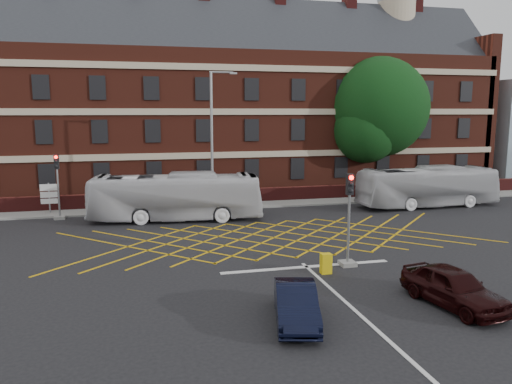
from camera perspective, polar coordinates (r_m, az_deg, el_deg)
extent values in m
plane|color=black|center=(26.39, 3.24, -6.29)|extent=(120.00, 120.00, 0.00)
cube|color=#592116|center=(46.91, -4.60, 7.93)|extent=(50.00, 12.00, 12.00)
cube|color=#202328|center=(47.16, -4.70, 15.23)|extent=(51.00, 10.61, 10.61)
cube|color=#B7A88C|center=(40.91, -3.25, 9.15)|extent=(50.00, 0.18, 0.50)
cube|color=black|center=(40.96, -3.23, 7.05)|extent=(1.20, 0.14, 1.80)
cube|color=#4D1514|center=(47.26, -13.76, 20.52)|extent=(1.00, 1.40, 3.20)
cylinder|color=#B7A88C|center=(53.43, 15.66, 17.47)|extent=(3.60, 3.60, 6.00)
cube|color=#4D1514|center=(38.60, -2.37, -0.47)|extent=(56.00, 0.50, 1.10)
cube|color=slate|center=(37.72, -2.07, -1.45)|extent=(60.00, 3.00, 0.12)
cube|color=#CC990C|center=(28.24, 2.06, -5.22)|extent=(8.22, 8.22, 0.02)
cube|color=silver|center=(23.20, 5.79, -8.50)|extent=(8.00, 0.30, 0.02)
cube|color=silver|center=(17.61, 13.07, -14.62)|extent=(0.15, 14.00, 0.02)
imported|color=silver|center=(32.82, -9.14, -0.54)|extent=(11.36, 3.93, 3.10)
imported|color=silver|center=(39.17, 19.04, 0.58)|extent=(10.83, 2.79, 3.00)
imported|color=black|center=(17.28, 4.59, -12.60)|extent=(2.23, 4.10, 1.28)
imported|color=black|center=(19.83, 21.63, -10.06)|extent=(2.44, 4.51, 1.46)
cylinder|color=black|center=(46.02, 13.58, 3.70)|extent=(0.90, 0.90, 5.62)
sphere|color=black|center=(45.82, 13.80, 9.39)|extent=(8.78, 8.78, 8.78)
sphere|color=black|center=(44.47, 12.45, 6.93)|extent=(5.70, 5.70, 5.70)
sphere|color=black|center=(47.25, 14.91, 7.44)|extent=(5.27, 5.27, 5.27)
cube|color=slate|center=(23.64, 10.41, -8.04)|extent=(0.70, 0.70, 0.20)
cylinder|color=gray|center=(23.21, 10.53, -4.14)|extent=(0.12, 0.12, 3.50)
cube|color=black|center=(22.83, 10.68, 0.87)|extent=(0.30, 0.25, 0.95)
sphere|color=#FF0C05|center=(22.66, 10.85, 1.62)|extent=(0.20, 0.20, 0.20)
cube|color=slate|center=(35.46, -21.48, -2.72)|extent=(0.70, 0.70, 0.20)
cylinder|color=gray|center=(35.18, -21.64, -0.09)|extent=(0.12, 0.12, 3.50)
cube|color=black|center=(34.93, -21.84, 3.23)|extent=(0.30, 0.25, 0.95)
sphere|color=#FF0C05|center=(34.76, -21.90, 3.73)|extent=(0.20, 0.20, 0.20)
cube|color=slate|center=(34.55, -4.95, -2.41)|extent=(1.00, 1.00, 0.20)
cylinder|color=gray|center=(33.91, -5.06, 5.38)|extent=(0.18, 0.18, 9.59)
cylinder|color=gray|center=(34.04, -3.98, 13.49)|extent=(1.60, 0.12, 0.12)
cube|color=gray|center=(34.18, -2.62, 13.40)|extent=(0.50, 0.20, 0.12)
cylinder|color=gray|center=(37.05, -22.55, -0.72)|extent=(0.10, 0.10, 2.20)
cube|color=silver|center=(36.86, -22.64, 0.48)|extent=(1.10, 0.06, 0.45)
cube|color=silver|center=(36.93, -22.59, -0.29)|extent=(1.10, 0.06, 0.40)
cube|color=silver|center=(37.00, -22.55, -0.97)|extent=(1.10, 0.06, 0.35)
cube|color=#DAB90C|center=(22.31, 7.99, -8.10)|extent=(0.47, 0.36, 0.89)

